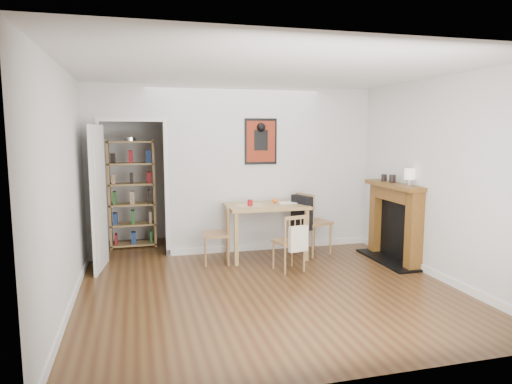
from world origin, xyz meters
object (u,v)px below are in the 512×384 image
object	(u,v)px
mantel_lamp	(410,175)
ceramic_jar_a	(392,179)
chair_left	(216,235)
dining_table	(266,211)
chair_front	(289,242)
chair_right	(313,222)
red_glass	(250,203)
bookshelf	(132,194)
ceramic_jar_b	(384,178)
notebook	(287,203)
fireplace	(395,220)
orange_fruit	(275,200)

from	to	relation	value
mantel_lamp	ceramic_jar_a	world-z (taller)	mantel_lamp
chair_left	mantel_lamp	distance (m)	2.86
dining_table	chair_front	bearing A→B (deg)	-80.11
chair_right	red_glass	size ratio (longest dim) A/B	9.81
bookshelf	ceramic_jar_b	bearing A→B (deg)	-22.97
dining_table	chair_left	bearing A→B (deg)	-172.04
notebook	mantel_lamp	xyz separation A→B (m)	(1.45, -1.02, 0.49)
chair_right	bookshelf	distance (m)	2.99
ceramic_jar_a	bookshelf	bearing A→B (deg)	154.43
fireplace	orange_fruit	xyz separation A→B (m)	(-1.61, 0.79, 0.23)
dining_table	chair_left	size ratio (longest dim) A/B	1.42
chair_right	mantel_lamp	size ratio (longest dim) A/B	4.11
mantel_lamp	ceramic_jar_b	size ratio (longest dim) A/B	2.28
chair_right	red_glass	distance (m)	1.09
chair_right	chair_front	world-z (taller)	chair_right
mantel_lamp	chair_left	bearing A→B (deg)	162.07
dining_table	bookshelf	bearing A→B (deg)	147.96
red_glass	ceramic_jar_a	size ratio (longest dim) A/B	0.87
orange_fruit	chair_front	bearing A→B (deg)	-93.80
chair_right	ceramic_jar_a	xyz separation A→B (m)	(1.02, -0.58, 0.71)
dining_table	orange_fruit	xyz separation A→B (m)	(0.18, 0.14, 0.14)
red_glass	ceramic_jar_b	distance (m)	2.07
chair_right	bookshelf	bearing A→B (deg)	156.00
chair_front	red_glass	world-z (taller)	red_glass
bookshelf	ceramic_jar_a	xyz separation A→B (m)	(3.73, -1.78, 0.34)
chair_right	mantel_lamp	bearing A→B (deg)	-42.58
chair_left	orange_fruit	distance (m)	1.08
mantel_lamp	dining_table	bearing A→B (deg)	152.33
orange_fruit	mantel_lamp	distance (m)	2.01
notebook	red_glass	bearing A→B (deg)	-167.14
red_glass	notebook	size ratio (longest dim) A/B	0.36
chair_left	red_glass	size ratio (longest dim) A/B	8.48
bookshelf	mantel_lamp	bearing A→B (deg)	-29.99
bookshelf	fireplace	distance (m)	4.20
chair_front	ceramic_jar_b	distance (m)	1.86
fireplace	ceramic_jar_a	size ratio (longest dim) A/B	10.93
chair_left	ceramic_jar_a	world-z (taller)	ceramic_jar_a
red_glass	dining_table	bearing A→B (deg)	15.20
chair_front	ceramic_jar_b	size ratio (longest dim) A/B	7.64
ceramic_jar_a	ceramic_jar_b	size ratio (longest dim) A/B	1.10
dining_table	red_glass	xyz separation A→B (m)	(-0.27, -0.07, 0.15)
notebook	ceramic_jar_a	distance (m)	1.60
chair_front	ceramic_jar_b	xyz separation A→B (m)	(1.63, 0.37, 0.81)
chair_right	fireplace	distance (m)	1.23
chair_left	chair_front	world-z (taller)	chair_left
bookshelf	mantel_lamp	distance (m)	4.36
chair_right	dining_table	bearing A→B (deg)	-178.84
chair_front	red_glass	bearing A→B (deg)	121.38
red_glass	mantel_lamp	xyz separation A→B (m)	(2.07, -0.87, 0.44)
fireplace	chair_left	bearing A→B (deg)	168.24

